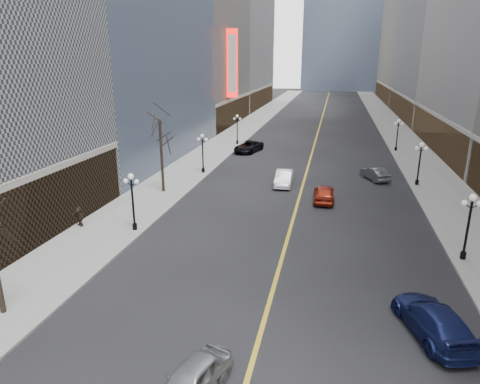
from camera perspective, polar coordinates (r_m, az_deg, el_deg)
The scene contains 19 objects.
sidewalk_east at distance 70.50m, azimuth 21.43°, elevation 5.69°, with size 6.00×230.00×0.15m, color gray.
sidewalk_west at distance 71.64m, azimuth -1.38°, elevation 7.05°, with size 6.00×230.00×0.15m, color gray.
lane_line at distance 79.54m, azimuth 10.32°, elevation 7.76°, with size 0.25×200.00×0.02m, color gold.
bldg_east_c at distance 108.46m, azimuth 28.95°, elevation 21.34°, with size 26.60×40.60×48.80m.
streetlamp_east_1 at distance 31.42m, azimuth 28.23°, elevation -3.31°, with size 1.26×0.44×4.52m.
streetlamp_east_2 at distance 48.32m, azimuth 22.86°, elevation 4.06°, with size 1.26×0.44×4.52m.
streetlamp_east_3 at distance 65.81m, azimuth 20.28°, elevation 7.57°, with size 1.26×0.44×4.52m.
streetlamp_west_1 at distance 33.52m, azimuth -14.16°, elevation -0.51°, with size 1.26×0.44×4.52m.
streetlamp_west_2 at distance 49.71m, azimuth -5.00°, elevation 5.71°, with size 1.26×0.44×4.52m.
streetlamp_west_3 at distance 66.84m, azimuth -0.37°, elevation 8.77°, with size 1.26×0.44×4.52m.
theatre_marquee at distance 80.65m, azimuth -1.03°, elevation 16.72°, with size 2.00×0.55×12.00m.
tree_west_far at distance 42.31m, azimuth -10.59°, elevation 8.03°, with size 3.60×3.60×7.92m.
car_nb_near at distance 18.58m, azimuth -6.51°, elevation -23.67°, with size 1.69×4.19×1.43m, color gray.
car_nb_mid at distance 45.53m, azimuth 5.86°, elevation 1.86°, with size 1.66×4.77×1.57m, color white.
car_nb_far at distance 61.87m, azimuth 1.16°, elevation 6.08°, with size 2.63×5.70×1.59m, color black.
car_sb_near at distance 23.50m, azimuth 24.40°, elevation -15.28°, with size 2.26×5.56×1.61m, color #141C4D.
car_sb_mid at distance 40.95m, azimuth 11.14°, elevation -0.14°, with size 1.88×4.68×1.59m, color maroon.
car_sb_far at distance 49.69m, azimuth 17.55°, elevation 2.35°, with size 1.50×4.30×1.42m, color #474B4E.
ped_west_far at distance 36.20m, azimuth -20.64°, elevation -3.07°, with size 1.46×0.42×1.57m, color black.
Camera 1 is at (2.89, 1.57, 12.88)m, focal length 32.00 mm.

